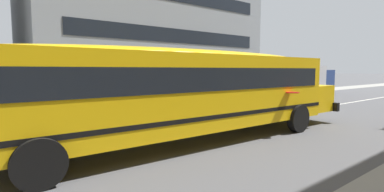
% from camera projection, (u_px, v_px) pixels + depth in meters
% --- Properties ---
extents(ground_plane, '(400.00, 400.00, 0.00)m').
position_uv_depth(ground_plane, '(84.00, 146.00, 9.01)').
color(ground_plane, '#4C4C4F').
extents(sidewalk_far, '(120.00, 3.00, 0.01)m').
position_uv_depth(sidewalk_far, '(37.00, 114.00, 15.33)').
color(sidewalk_far, gray).
rests_on(sidewalk_far, ground_plane).
extents(lane_centreline, '(110.00, 0.16, 0.01)m').
position_uv_depth(lane_centreline, '(84.00, 146.00, 9.01)').
color(lane_centreline, silver).
rests_on(lane_centreline, ground_plane).
extents(school_bus, '(13.87, 3.54, 3.08)m').
position_uv_depth(school_bus, '(190.00, 87.00, 9.42)').
color(school_bus, yellow).
rests_on(school_bus, ground_plane).
extents(parked_car_silver_end_of_row, '(3.90, 1.88, 1.64)m').
position_uv_depth(parked_car_silver_end_of_row, '(231.00, 91.00, 20.66)').
color(parked_car_silver_end_of_row, '#B7BABF').
rests_on(parked_car_silver_end_of_row, ground_plane).
extents(box_truck, '(6.04, 2.46, 2.82)m').
position_uv_depth(box_truck, '(309.00, 79.00, 27.94)').
color(box_truck, navy).
rests_on(box_truck, ground_plane).
extents(apartment_block_far_centre, '(20.56, 9.51, 16.50)m').
position_uv_depth(apartment_block_far_centre, '(148.00, 6.00, 25.91)').
color(apartment_block_far_centre, gray).
rests_on(apartment_block_far_centre, ground_plane).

